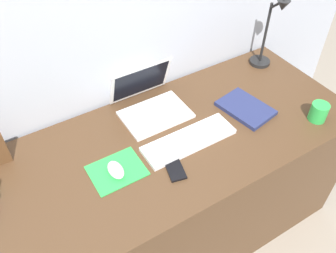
% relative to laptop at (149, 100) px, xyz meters
% --- Properties ---
extents(ground_plane, '(6.00, 6.00, 0.00)m').
position_rel_laptop_xyz_m(ground_plane, '(-0.06, -0.23, -0.79)').
color(ground_plane, gray).
extents(back_wall, '(2.99, 0.05, 1.60)m').
position_rel_laptop_xyz_m(back_wall, '(-0.06, 0.16, 0.01)').
color(back_wall, '#B2B7C1').
rests_on(back_wall, ground_plane).
extents(desk, '(1.79, 0.71, 0.74)m').
position_rel_laptop_xyz_m(desk, '(-0.06, -0.23, -0.42)').
color(desk, '#4C331E').
rests_on(desk, ground_plane).
extents(laptop, '(0.30, 0.28, 0.20)m').
position_rel_laptop_xyz_m(laptop, '(0.00, 0.00, 0.00)').
color(laptop, white).
rests_on(laptop, desk).
extents(keyboard, '(0.41, 0.13, 0.02)m').
position_rel_laptop_xyz_m(keyboard, '(0.04, -0.28, -0.04)').
color(keyboard, white).
rests_on(keyboard, desk).
extents(mousepad, '(0.21, 0.17, 0.00)m').
position_rel_laptop_xyz_m(mousepad, '(-0.29, -0.26, -0.05)').
color(mousepad, green).
rests_on(mousepad, desk).
extents(mouse, '(0.06, 0.10, 0.03)m').
position_rel_laptop_xyz_m(mouse, '(-0.30, -0.27, -0.03)').
color(mouse, white).
rests_on(mouse, mousepad).
extents(cell_phone, '(0.09, 0.14, 0.01)m').
position_rel_laptop_xyz_m(cell_phone, '(-0.09, -0.37, -0.05)').
color(cell_phone, black).
rests_on(cell_phone, desk).
extents(desk_lamp, '(0.11, 0.15, 0.39)m').
position_rel_laptop_xyz_m(desk_lamp, '(0.69, -0.02, 0.13)').
color(desk_lamp, black).
rests_on(desk_lamp, desk).
extents(notebook_pad, '(0.21, 0.27, 0.02)m').
position_rel_laptop_xyz_m(notebook_pad, '(0.38, -0.24, -0.04)').
color(notebook_pad, navy).
rests_on(notebook_pad, desk).
extents(coffee_mug, '(0.08, 0.08, 0.08)m').
position_rel_laptop_xyz_m(coffee_mug, '(0.61, -0.46, -0.01)').
color(coffee_mug, green).
rests_on(coffee_mug, desk).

